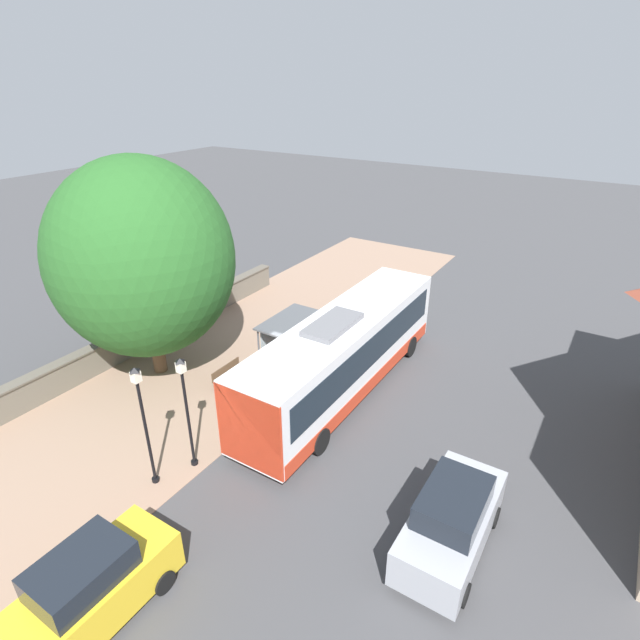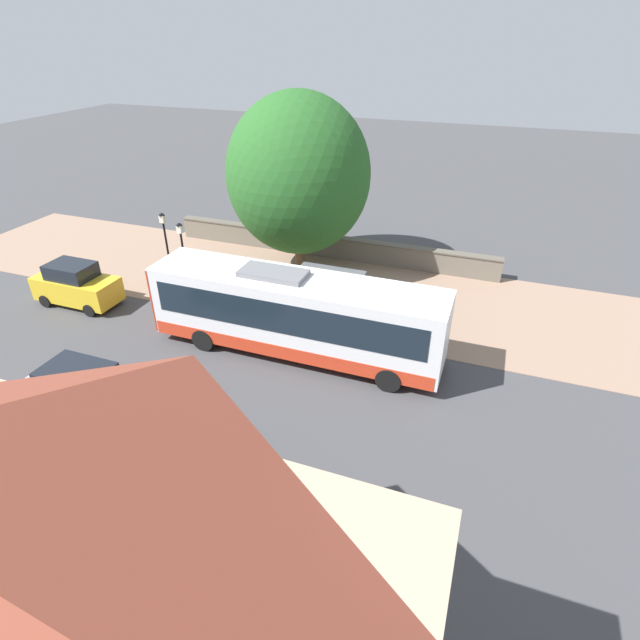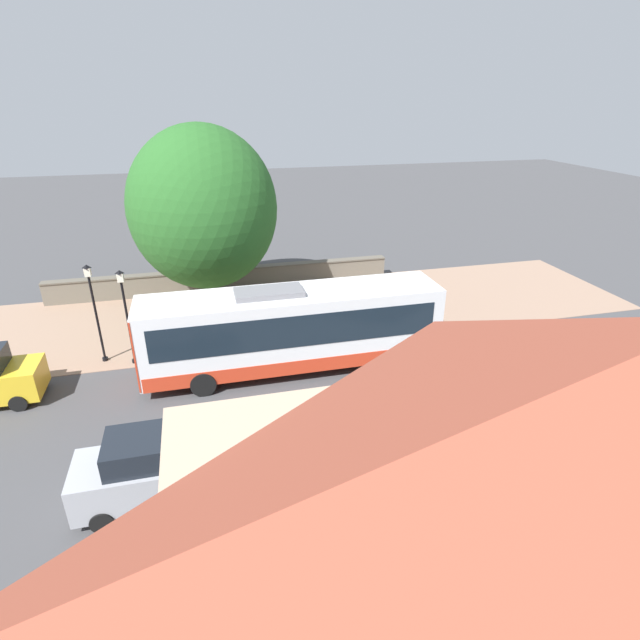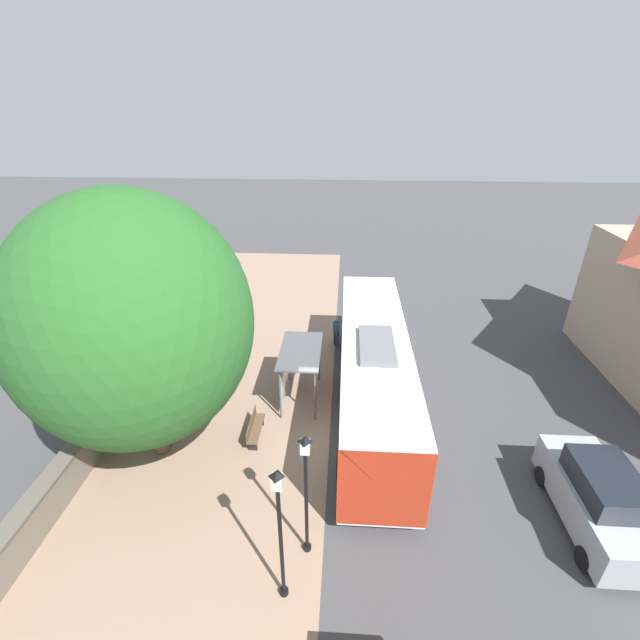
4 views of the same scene
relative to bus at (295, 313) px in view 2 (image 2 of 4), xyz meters
The scene contains 12 objects.
ground_plane 3.29m from the bus, 128.42° to the right, with size 120.00×120.00×0.00m, color #424244.
sidewalk_plaza 6.79m from the bus, 161.17° to the right, with size 9.00×44.00×0.02m.
stone_wall 10.51m from the bus, 168.37° to the right, with size 0.60×20.00×1.32m.
bus is the anchor object (origin of this frame).
bus_shelter 3.19m from the bus, behind, with size 1.69×3.12×2.45m.
pedestrian 5.43m from the bus, 107.60° to the left, with size 0.34×0.22×1.61m.
bench 5.23m from the bus, 154.63° to the right, with size 0.40×1.72×0.88m.
street_lamp_near 7.02m from the bus, 107.76° to the right, with size 0.28×0.28×4.28m.
street_lamp_far 8.41m from the bus, 108.33° to the right, with size 0.28×0.28×4.45m.
shade_tree 9.13m from the bus, 159.07° to the right, with size 7.55×7.55×9.55m.
parked_car_behind_bus 11.94m from the bus, 91.09° to the right, with size 1.92×4.21×2.17m.
parked_car_far_lane 8.38m from the bus, 39.04° to the right, with size 1.99×4.50×2.20m.
Camera 2 is at (18.05, 9.25, 12.15)m, focal length 28.00 mm.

